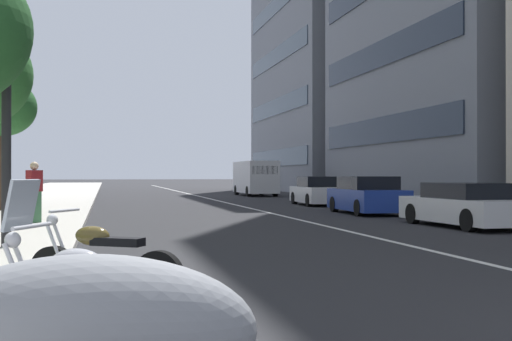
% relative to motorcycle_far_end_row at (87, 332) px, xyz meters
% --- Properties ---
extents(sidewalk_right_plaza, '(160.00, 8.37, 0.15)m').
position_rel_motorcycle_far_end_row_xyz_m(sidewalk_right_plaza, '(29.76, 4.67, -0.49)').
color(sidewalk_right_plaza, '#B2ADA3').
rests_on(sidewalk_right_plaza, ground).
extents(lane_centre_stripe, '(110.00, 0.16, 0.01)m').
position_rel_motorcycle_far_end_row_xyz_m(lane_centre_stripe, '(34.76, -6.43, -0.56)').
color(lane_centre_stripe, silver).
rests_on(lane_centre_stripe, ground).
extents(motorcycle_far_end_row, '(1.21, 2.17, 1.04)m').
position_rel_motorcycle_far_end_row_xyz_m(motorcycle_far_end_row, '(0.00, 0.00, 0.00)').
color(motorcycle_far_end_row, gray).
rests_on(motorcycle_far_end_row, ground).
extents(motorcycle_second_in_row, '(0.99, 1.99, 1.48)m').
position_rel_motorcycle_far_end_row_xyz_m(motorcycle_second_in_row, '(1.55, 0.00, -0.12)').
color(motorcycle_second_in_row, black).
rests_on(motorcycle_second_in_row, ground).
extents(motorcycle_by_sign_pole, '(1.19, 1.84, 1.09)m').
position_rel_motorcycle_far_end_row_xyz_m(motorcycle_by_sign_pole, '(4.08, -0.08, -0.15)').
color(motorcycle_by_sign_pole, black).
rests_on(motorcycle_by_sign_pole, ground).
extents(car_lead_in_lane, '(4.72, 2.01, 1.28)m').
position_rel_motorcycle_far_end_row_xyz_m(car_lead_in_lane, '(13.18, -10.26, 0.05)').
color(car_lead_in_lane, silver).
rests_on(car_lead_in_lane, ground).
extents(car_far_down_avenue, '(4.53, 2.03, 1.44)m').
position_rel_motorcycle_far_end_row_xyz_m(car_far_down_avenue, '(19.81, -9.95, 0.12)').
color(car_far_down_avenue, navy).
rests_on(car_far_down_avenue, ground).
extents(car_approaching_light, '(4.33, 2.05, 1.42)m').
position_rel_motorcycle_far_end_row_xyz_m(car_approaching_light, '(27.03, -10.35, 0.10)').
color(car_approaching_light, silver).
rests_on(car_approaching_light, ground).
extents(delivery_van_ahead, '(6.09, 2.14, 2.43)m').
position_rel_motorcycle_far_end_row_xyz_m(delivery_van_ahead, '(41.93, -10.53, 0.74)').
color(delivery_van_ahead, silver).
rests_on(delivery_van_ahead, ground).
extents(street_tree_by_lamp_post, '(2.63, 2.63, 5.06)m').
position_rel_motorcycle_far_end_row_xyz_m(street_tree_by_lamp_post, '(22.63, 3.78, 3.50)').
color(street_tree_by_lamp_post, '#473323').
rests_on(street_tree_by_lamp_post, sidewalk_right_plaza).
extents(pedestrian_on_plaza, '(0.47, 0.47, 1.73)m').
position_rel_motorcycle_far_end_row_xyz_m(pedestrian_on_plaza, '(15.64, 1.87, 0.46)').
color(pedestrian_on_plaza, '#3F724C').
rests_on(pedestrian_on_plaza, sidewalk_right_plaza).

